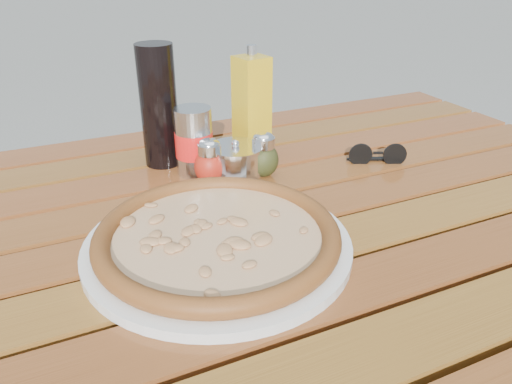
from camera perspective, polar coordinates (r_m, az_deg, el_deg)
name	(u,v)px	position (r m, az deg, el deg)	size (l,w,h in m)	color
table	(261,256)	(0.80, 0.60, -7.34)	(1.40, 0.90, 0.75)	#371A0C
plate	(218,245)	(0.68, -4.37, -6.05)	(0.36, 0.36, 0.01)	silver
pizza	(218,235)	(0.67, -4.41, -4.92)	(0.36, 0.36, 0.03)	beige
pepper_shaker	(210,162)	(0.85, -5.31, 3.39)	(0.07, 0.07, 0.08)	red
oregano_shaker	(263,155)	(0.88, 0.85, 4.20)	(0.07, 0.07, 0.08)	#373B17
dark_bottle	(159,106)	(0.92, -11.06, 9.59)	(0.07, 0.07, 0.22)	black
soda_can	(194,142)	(0.89, -7.10, 5.71)	(0.07, 0.07, 0.12)	silver
olive_oil_cruet	(252,107)	(0.95, -0.50, 9.72)	(0.06, 0.06, 0.21)	gold
parmesan_tin	(236,161)	(0.87, -2.33, 3.51)	(0.11, 0.11, 0.07)	white
sunglasses	(377,155)	(0.96, 13.69, 4.08)	(0.11, 0.06, 0.04)	black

